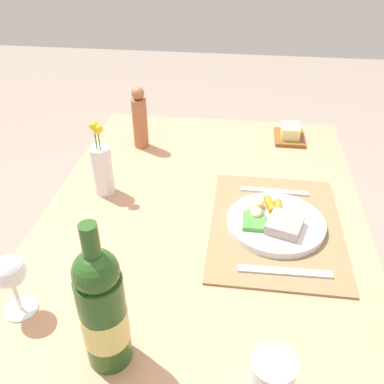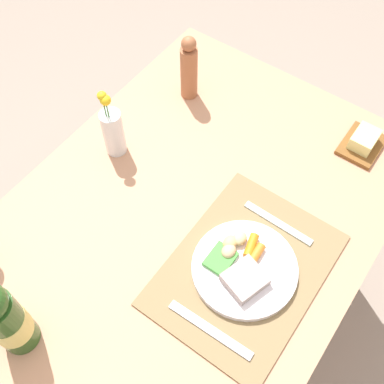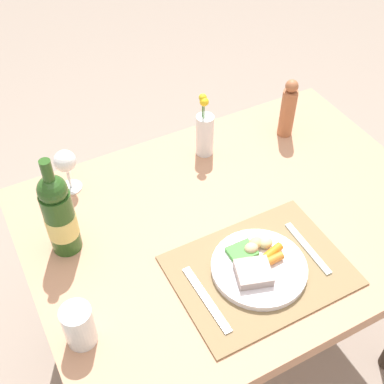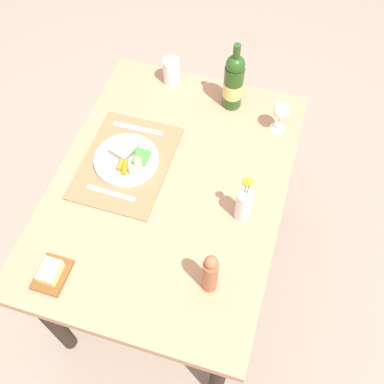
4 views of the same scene
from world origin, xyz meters
The scene contains 11 objects.
ground_plane centered at (0.00, 0.00, 0.00)m, with size 8.00×8.00×0.00m, color gray.
dining_table centered at (0.00, 0.00, 0.65)m, with size 1.16×0.84×0.74m.
placemat centered at (-0.04, -0.19, 0.75)m, with size 0.44×0.32×0.01m, color olive.
dinner_plate centered at (-0.05, -0.18, 0.76)m, with size 0.24×0.24×0.04m.
fork centered at (-0.21, -0.20, 0.75)m, with size 0.02×0.21×0.01m, color silver.
knife centered at (0.10, -0.19, 0.75)m, with size 0.02×0.19×0.01m, color silver.
wine_glass centered at (-0.38, 0.33, 0.84)m, with size 0.07×0.07×0.14m.
wine_bottle centered at (-0.45, 0.12, 0.87)m, with size 0.08×0.08×0.30m.
pepper_mill centered at (0.33, 0.25, 0.84)m, with size 0.05×0.05×0.21m.
flower_vase centered at (0.05, 0.29, 0.82)m, with size 0.06×0.06×0.22m.
water_tumbler centered at (-0.51, -0.16, 0.79)m, with size 0.07×0.07×0.11m.
Camera 3 is at (-0.55, -0.78, 1.80)m, focal length 47.06 mm.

